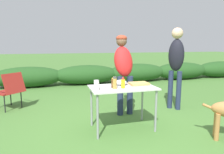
{
  "coord_description": "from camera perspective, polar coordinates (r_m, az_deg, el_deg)",
  "views": [
    {
      "loc": [
        -1.07,
        -3.11,
        1.45
      ],
      "look_at": [
        -0.14,
        0.15,
        0.89
      ],
      "focal_mm": 32.0,
      "sensor_mm": 36.0,
      "label": 1
    }
  ],
  "objects": [
    {
      "name": "food_tray",
      "position": [
        3.48,
        7.66,
        -2.06
      ],
      "size": [
        0.36,
        0.27,
        0.06
      ],
      "color": "#9E9EA3",
      "rests_on": "folding_table"
    },
    {
      "name": "folding_table",
      "position": [
        3.38,
        3.05,
        -4.09
      ],
      "size": [
        1.1,
        0.64,
        0.74
      ],
      "color": "silver",
      "rests_on": "ground"
    },
    {
      "name": "beer_bottle",
      "position": [
        3.28,
        0.44,
        -1.5
      ],
      "size": [
        0.08,
        0.08,
        0.19
      ],
      "color": "brown",
      "rests_on": "folding_table"
    },
    {
      "name": "shrub_hedge",
      "position": [
        7.37,
        -7.28,
        0.69
      ],
      "size": [
        14.4,
        0.9,
        0.7
      ],
      "color": "#234C1E",
      "rests_on": "ground"
    },
    {
      "name": "paper_cup_stack",
      "position": [
        3.1,
        -4.46,
        -2.38
      ],
      "size": [
        0.08,
        0.08,
        0.16
      ],
      "primitive_type": "cylinder",
      "color": "white",
      "rests_on": "folding_table"
    },
    {
      "name": "plate_stack",
      "position": [
        3.27,
        -3.73,
        -2.95
      ],
      "size": [
        0.22,
        0.22,
        0.02
      ],
      "primitive_type": "cylinder",
      "color": "white",
      "rests_on": "folding_table"
    },
    {
      "name": "standing_person_in_red_jacket",
      "position": [
        4.14,
        3.29,
        3.36
      ],
      "size": [
        0.4,
        0.51,
        1.64
      ],
      "rotation": [
        0.0,
        0.0,
        0.02
      ],
      "color": "#232D4C",
      "rests_on": "ground"
    },
    {
      "name": "standing_person_in_dark_puffer",
      "position": [
        4.6,
        17.82,
        4.66
      ],
      "size": [
        0.41,
        0.42,
        1.8
      ],
      "rotation": [
        0.0,
        0.0,
        -0.89
      ],
      "color": "#232D4C",
      "rests_on": "ground"
    },
    {
      "name": "spice_jar",
      "position": [
        3.21,
        0.79,
        -1.68
      ],
      "size": [
        0.07,
        0.07,
        0.19
      ],
      "color": "#B2893D",
      "rests_on": "folding_table"
    },
    {
      "name": "mixing_bowl",
      "position": [
        3.51,
        2.52,
        -1.56
      ],
      "size": [
        0.21,
        0.21,
        0.09
      ],
      "primitive_type": "ellipsoid",
      "color": "silver",
      "rests_on": "folding_table"
    },
    {
      "name": "camp_chair_green_behind_table",
      "position": [
        4.98,
        -27.17,
        -3.05
      ],
      "size": [
        0.74,
        0.74,
        0.83
      ],
      "rotation": [
        0.0,
        0.0,
        0.77
      ],
      "color": "maroon",
      "rests_on": "ground"
    },
    {
      "name": "ground_plane",
      "position": [
        3.59,
        2.96,
        -14.43
      ],
      "size": [
        60.0,
        60.0,
        0.0
      ],
      "primitive_type": "plane",
      "color": "#477533"
    },
    {
      "name": "mustard_bottle",
      "position": [
        3.25,
        3.16,
        -1.65
      ],
      "size": [
        0.06,
        0.06,
        0.19
      ],
      "color": "yellow",
      "rests_on": "folding_table"
    }
  ]
}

